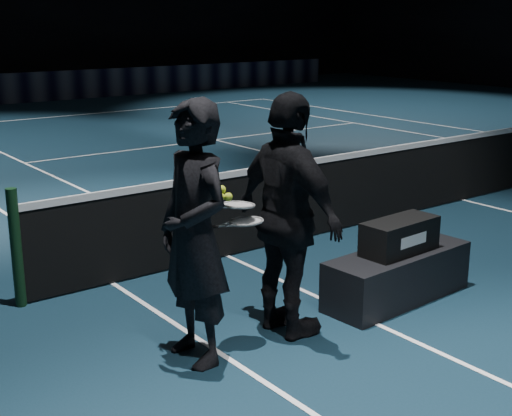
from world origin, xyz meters
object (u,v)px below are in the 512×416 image
(player_a, at_px, (194,234))
(racket_bag, at_px, (400,236))
(racket_upper, at_px, (238,205))
(player_bench, at_px, (397,276))
(player_b, at_px, (289,217))
(tennis_balls, at_px, (224,195))
(racket_lower, at_px, (246,221))

(player_a, bearing_deg, racket_bag, 86.46)
(racket_upper, bearing_deg, player_a, -178.29)
(player_bench, distance_m, player_a, 2.26)
(racket_bag, bearing_deg, racket_upper, 172.20)
(player_a, bearing_deg, player_b, 85.28)
(player_b, relative_size, tennis_balls, 16.67)
(player_bench, relative_size, player_b, 0.77)
(player_bench, distance_m, player_b, 1.49)
(player_a, xyz_separation_m, tennis_balls, (0.25, -0.01, 0.26))
(racket_bag, xyz_separation_m, player_b, (-1.27, 0.05, 0.38))
(racket_bag, distance_m, tennis_balls, 1.98)
(player_bench, relative_size, racket_lower, 2.27)
(player_b, distance_m, tennis_balls, 0.65)
(player_bench, height_order, tennis_balls, tennis_balls)
(racket_upper, xyz_separation_m, tennis_balls, (-0.15, -0.02, 0.11))
(racket_upper, distance_m, tennis_balls, 0.18)
(player_a, relative_size, racket_upper, 2.94)
(racket_bag, bearing_deg, player_bench, 0.00)
(racket_lower, bearing_deg, racket_upper, 141.34)
(racket_lower, distance_m, tennis_balls, 0.31)
(player_a, relative_size, player_b, 1.00)
(player_a, xyz_separation_m, player_b, (0.85, -0.06, 0.00))
(racket_upper, height_order, tennis_balls, tennis_balls)
(player_bench, height_order, player_a, player_a)
(player_bench, xyz_separation_m, racket_bag, (0.00, 0.00, 0.39))
(player_bench, xyz_separation_m, racket_lower, (-1.67, 0.08, 0.80))
(tennis_balls, bearing_deg, player_a, 176.77)
(racket_bag, relative_size, tennis_balls, 6.43)
(player_a, distance_m, racket_lower, 0.45)
(tennis_balls, bearing_deg, racket_upper, 9.22)
(racket_lower, distance_m, racket_upper, 0.14)
(player_b, xyz_separation_m, tennis_balls, (-0.59, 0.05, 0.26))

